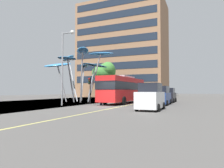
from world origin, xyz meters
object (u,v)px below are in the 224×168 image
object	(u,v)px
traffic_light_kerb_near	(90,85)
pedestrian	(101,98)
car_parked_far	(168,95)
leaf_sculpture	(78,62)
traffic_light_island_mid	(122,84)
traffic_light_kerb_far	(107,84)
car_parked_mid	(160,96)
red_bus	(123,89)
car_parked_near	(151,97)
street_lamp	(65,58)

from	to	relation	value
traffic_light_kerb_near	pedestrian	distance (m)	2.67
traffic_light_kerb_near	car_parked_far	distance (m)	11.65
leaf_sculpture	traffic_light_island_mid	xyz separation A→B (m)	(4.57, 6.36, -3.13)
traffic_light_kerb_far	traffic_light_island_mid	world-z (taller)	traffic_light_island_mid
car_parked_far	pedestrian	bearing A→B (deg)	-124.16
traffic_light_kerb_far	car_parked_mid	xyz separation A→B (m)	(7.85, -2.16, -1.52)
traffic_light_kerb_near	red_bus	bearing A→B (deg)	42.30
traffic_light_kerb_near	car_parked_near	bearing A→B (deg)	-29.17
leaf_sculpture	car_parked_near	xyz separation A→B (m)	(12.80, -8.61, -4.82)
leaf_sculpture	traffic_light_kerb_far	world-z (taller)	leaf_sculpture
leaf_sculpture	traffic_light_kerb_far	xyz separation A→B (m)	(4.57, 0.43, -3.33)
red_bus	traffic_light_kerb_far	bearing A→B (deg)	156.50
car_parked_far	pedestrian	size ratio (longest dim) A/B	2.53
leaf_sculpture	traffic_light_island_mid	bearing A→B (deg)	54.31
car_parked_mid	pedestrian	bearing A→B (deg)	-154.00
red_bus	street_lamp	xyz separation A→B (m)	(-4.49, -6.34, 3.25)
traffic_light_kerb_near	car_parked_near	distance (m)	9.87
car_parked_near	leaf_sculpture	bearing A→B (deg)	146.09
traffic_light_kerb_far	street_lamp	world-z (taller)	street_lamp
traffic_light_kerb_far	car_parked_near	bearing A→B (deg)	-47.66
traffic_light_kerb_near	pedestrian	bearing A→B (deg)	-24.13
car_parked_near	car_parked_far	xyz separation A→B (m)	(-0.37, 12.96, -0.09)
traffic_light_kerb_near	car_parked_near	size ratio (longest dim) A/B	0.82
leaf_sculpture	traffic_light_kerb_far	distance (m)	5.67
traffic_light_kerb_far	car_parked_far	world-z (taller)	traffic_light_kerb_far
leaf_sculpture	pedestrian	bearing A→B (deg)	-37.08
car_parked_mid	car_parked_far	distance (m)	6.09
street_lamp	car_parked_near	bearing A→B (deg)	-8.20
car_parked_mid	traffic_light_kerb_far	bearing A→B (deg)	164.59
car_parked_near	car_parked_far	bearing A→B (deg)	91.63
red_bus	pedestrian	size ratio (longest dim) A/B	6.22
leaf_sculpture	pedestrian	world-z (taller)	leaf_sculpture
street_lamp	leaf_sculpture	bearing A→B (deg)	112.89
leaf_sculpture	car_parked_mid	xyz separation A→B (m)	(12.42, -1.74, -4.85)
leaf_sculpture	car_parked_mid	world-z (taller)	leaf_sculpture
leaf_sculpture	car_parked_far	xyz separation A→B (m)	(12.43, 4.35, -4.90)
car_parked_mid	street_lamp	distance (m)	11.62
street_lamp	traffic_light_island_mid	bearing A→B (deg)	83.56
red_bus	leaf_sculpture	distance (m)	8.55
traffic_light_kerb_far	street_lamp	xyz separation A→B (m)	(-1.53, -7.63, 2.63)
traffic_light_kerb_far	pedestrian	distance (m)	5.69
traffic_light_island_mid	car_parked_mid	world-z (taller)	traffic_light_island_mid
street_lamp	pedestrian	size ratio (longest dim) A/B	4.91
car_parked_far	traffic_light_kerb_near	bearing A→B (deg)	-134.94
traffic_light_island_mid	car_parked_mid	size ratio (longest dim) A/B	0.84
traffic_light_island_mid	street_lamp	world-z (taller)	street_lamp
car_parked_mid	car_parked_far	world-z (taller)	car_parked_mid
traffic_light_kerb_far	traffic_light_kerb_near	bearing A→B (deg)	-94.16
street_lamp	pedestrian	xyz separation A→B (m)	(3.23, 2.46, -4.32)
traffic_light_kerb_far	car_parked_near	size ratio (longest dim) A/B	0.88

